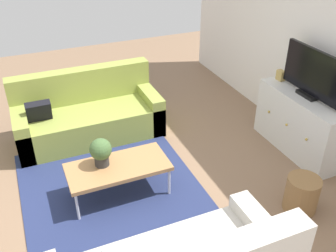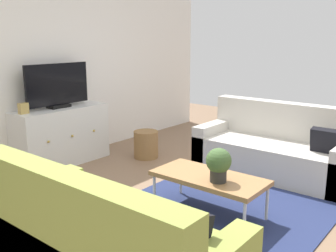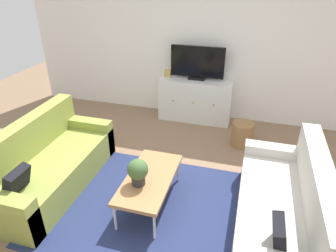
{
  "view_description": "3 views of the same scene",
  "coord_description": "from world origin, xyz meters",
  "views": [
    {
      "loc": [
        3.09,
        -0.85,
        2.8
      ],
      "look_at": [
        0.0,
        0.46,
        0.78
      ],
      "focal_mm": 40.72,
      "sensor_mm": 36.0,
      "label": 1
    },
    {
      "loc": [
        -2.96,
        -1.92,
        1.65
      ],
      "look_at": [
        0.0,
        0.46,
        0.78
      ],
      "focal_mm": 41.1,
      "sensor_mm": 36.0,
      "label": 2
    },
    {
      "loc": [
        0.9,
        -2.67,
        2.53
      ],
      "look_at": [
        0.0,
        0.46,
        0.78
      ],
      "focal_mm": 32.33,
      "sensor_mm": 36.0,
      "label": 3
    }
  ],
  "objects": [
    {
      "name": "tv_console",
      "position": [
        -0.01,
        2.27,
        0.38
      ],
      "size": [
        1.27,
        0.47,
        0.76
      ],
      "color": "silver",
      "rests_on": "ground_plane"
    },
    {
      "name": "wicker_basket",
      "position": [
        0.89,
        1.58,
        0.19
      ],
      "size": [
        0.34,
        0.34,
        0.38
      ],
      "primitive_type": "cylinder",
      "color": "olive",
      "rests_on": "ground_plane"
    },
    {
      "name": "area_rug",
      "position": [
        0.0,
        -0.15,
        0.01
      ],
      "size": [
        2.5,
        1.9,
        0.01
      ],
      "primitive_type": "cube",
      "color": "navy",
      "rests_on": "ground_plane"
    },
    {
      "name": "mantel_clock",
      "position": [
        -0.52,
        2.27,
        0.82
      ],
      "size": [
        0.11,
        0.07,
        0.13
      ],
      "primitive_type": "cube",
      "color": "tan",
      "rests_on": "tv_console"
    },
    {
      "name": "flat_screen_tv",
      "position": [
        -0.01,
        2.29,
        1.04
      ],
      "size": [
        0.92,
        0.16,
        0.57
      ],
      "color": "black",
      "rests_on": "tv_console"
    },
    {
      "name": "ground_plane",
      "position": [
        0.0,
        0.0,
        0.0
      ],
      "size": [
        10.0,
        10.0,
        0.0
      ],
      "primitive_type": "plane",
      "color": "#84664C"
    },
    {
      "name": "coffee_table",
      "position": [
        -0.06,
        -0.08,
        0.36
      ],
      "size": [
        0.52,
        1.07,
        0.39
      ],
      "color": "#A37547",
      "rests_on": "ground_plane"
    },
    {
      "name": "potted_plant",
      "position": [
        -0.14,
        -0.23,
        0.56
      ],
      "size": [
        0.23,
        0.23,
        0.31
      ],
      "color": "#2D2D2D",
      "rests_on": "coffee_table"
    },
    {
      "name": "couch_left_side",
      "position": [
        -1.44,
        -0.1,
        0.28
      ],
      "size": [
        0.82,
        1.88,
        0.86
      ],
      "color": "olive",
      "rests_on": "ground_plane"
    }
  ]
}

